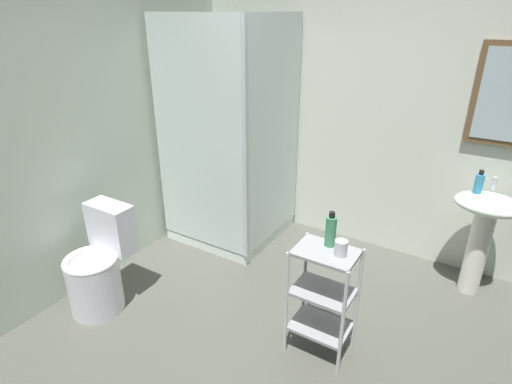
{
  "coord_description": "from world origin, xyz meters",
  "views": [
    {
      "loc": [
        0.77,
        -1.59,
        2.02
      ],
      "look_at": [
        -0.49,
        0.45,
        0.94
      ],
      "focal_mm": 28.64,
      "sensor_mm": 36.0,
      "label": 1
    }
  ],
  "objects_px": {
    "pedestal_sink": "(484,225)",
    "hand_soap_bottle": "(479,183)",
    "storage_cart": "(323,294)",
    "rinse_cup": "(341,248)",
    "body_wash_bottle_green": "(331,231)",
    "toilet": "(99,268)",
    "shower_stall": "(234,193)"
  },
  "relations": [
    {
      "from": "body_wash_bottle_green",
      "to": "rinse_cup",
      "type": "distance_m",
      "value": 0.13
    },
    {
      "from": "toilet",
      "to": "hand_soap_bottle",
      "type": "distance_m",
      "value": 2.8
    },
    {
      "from": "shower_stall",
      "to": "storage_cart",
      "type": "height_order",
      "value": "shower_stall"
    },
    {
      "from": "shower_stall",
      "to": "storage_cart",
      "type": "xyz_separation_m",
      "value": [
        1.26,
        -0.89,
        -0.03
      ]
    },
    {
      "from": "pedestal_sink",
      "to": "rinse_cup",
      "type": "distance_m",
      "value": 1.37
    },
    {
      "from": "shower_stall",
      "to": "pedestal_sink",
      "type": "height_order",
      "value": "shower_stall"
    },
    {
      "from": "storage_cart",
      "to": "pedestal_sink",
      "type": "bearing_deg",
      "value": 57.42
    },
    {
      "from": "pedestal_sink",
      "to": "hand_soap_bottle",
      "type": "bearing_deg",
      "value": 166.76
    },
    {
      "from": "shower_stall",
      "to": "storage_cart",
      "type": "bearing_deg",
      "value": -35.26
    },
    {
      "from": "shower_stall",
      "to": "storage_cart",
      "type": "distance_m",
      "value": 1.54
    },
    {
      "from": "pedestal_sink",
      "to": "toilet",
      "type": "height_order",
      "value": "pedestal_sink"
    },
    {
      "from": "shower_stall",
      "to": "pedestal_sink",
      "type": "distance_m",
      "value": 2.04
    },
    {
      "from": "pedestal_sink",
      "to": "hand_soap_bottle",
      "type": "xyz_separation_m",
      "value": [
        -0.09,
        0.02,
        0.3
      ]
    },
    {
      "from": "pedestal_sink",
      "to": "storage_cart",
      "type": "relative_size",
      "value": 1.09
    },
    {
      "from": "hand_soap_bottle",
      "to": "rinse_cup",
      "type": "relative_size",
      "value": 1.77
    },
    {
      "from": "body_wash_bottle_green",
      "to": "pedestal_sink",
      "type": "bearing_deg",
      "value": 55.53
    },
    {
      "from": "pedestal_sink",
      "to": "hand_soap_bottle",
      "type": "height_order",
      "value": "hand_soap_bottle"
    },
    {
      "from": "storage_cart",
      "to": "hand_soap_bottle",
      "type": "height_order",
      "value": "hand_soap_bottle"
    },
    {
      "from": "storage_cart",
      "to": "rinse_cup",
      "type": "relative_size",
      "value": 7.79
    },
    {
      "from": "toilet",
      "to": "body_wash_bottle_green",
      "type": "xyz_separation_m",
      "value": [
        1.53,
        0.5,
        0.52
      ]
    },
    {
      "from": "pedestal_sink",
      "to": "body_wash_bottle_green",
      "type": "xyz_separation_m",
      "value": [
        -0.76,
        -1.11,
        0.26
      ]
    },
    {
      "from": "pedestal_sink",
      "to": "toilet",
      "type": "distance_m",
      "value": 2.81
    },
    {
      "from": "toilet",
      "to": "rinse_cup",
      "type": "relative_size",
      "value": 8.0
    },
    {
      "from": "shower_stall",
      "to": "body_wash_bottle_green",
      "type": "xyz_separation_m",
      "value": [
        1.25,
        -0.82,
        0.38
      ]
    },
    {
      "from": "shower_stall",
      "to": "pedestal_sink",
      "type": "relative_size",
      "value": 2.47
    },
    {
      "from": "shower_stall",
      "to": "storage_cart",
      "type": "relative_size",
      "value": 2.7
    },
    {
      "from": "pedestal_sink",
      "to": "rinse_cup",
      "type": "relative_size",
      "value": 8.52
    },
    {
      "from": "body_wash_bottle_green",
      "to": "storage_cart",
      "type": "bearing_deg",
      "value": -83.44
    },
    {
      "from": "hand_soap_bottle",
      "to": "pedestal_sink",
      "type": "bearing_deg",
      "value": -13.24
    },
    {
      "from": "pedestal_sink",
      "to": "storage_cart",
      "type": "xyz_separation_m",
      "value": [
        -0.75,
        -1.18,
        -0.14
      ]
    },
    {
      "from": "body_wash_bottle_green",
      "to": "rinse_cup",
      "type": "relative_size",
      "value": 2.33
    },
    {
      "from": "hand_soap_bottle",
      "to": "rinse_cup",
      "type": "height_order",
      "value": "hand_soap_bottle"
    }
  ]
}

